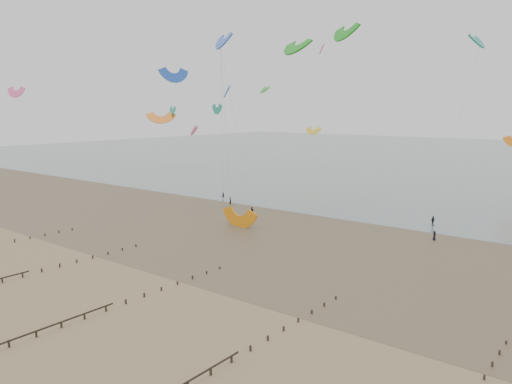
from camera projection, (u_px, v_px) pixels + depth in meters
ground at (131, 287)px, 61.56m from camera, size 500.00×500.00×0.00m
sea_and_shore at (270, 230)px, 90.77m from camera, size 500.00×665.00×0.03m
kitesurfer_lead at (230, 201)px, 113.86m from camera, size 0.80×0.69×1.87m
grounded_kite at (239, 227)px, 92.94m from camera, size 7.69×6.22×4.00m
kites_airborne at (389, 107)px, 127.10m from camera, size 251.67×104.57×41.29m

